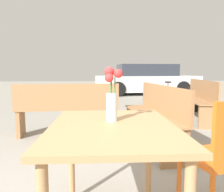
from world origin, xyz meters
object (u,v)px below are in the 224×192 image
(bench_near, at_px, (156,113))
(parked_car, at_px, (146,80))
(flower_vase, at_px, (112,98))
(bench_far, at_px, (68,108))
(bench_middle, at_px, (198,98))
(table_front, at_px, (113,142))
(bicycle, at_px, (175,98))
(cafe_chair, at_px, (224,153))

(bench_near, xyz_separation_m, parked_car, (1.32, 6.64, 0.16))
(flower_vase, bearing_deg, bench_far, 105.40)
(bench_near, height_order, bench_middle, same)
(table_front, distance_m, parked_car, 8.60)
(bicycle, bearing_deg, bench_near, -114.79)
(flower_vase, relative_size, bench_near, 0.21)
(cafe_chair, xyz_separation_m, bench_far, (-1.34, 2.11, -0.04))
(table_front, height_order, bench_middle, bench_middle)
(bench_middle, xyz_separation_m, parked_car, (-0.01, 5.10, 0.16))
(bench_middle, height_order, bicycle, bench_middle)
(table_front, bearing_deg, parked_car, 76.23)
(bench_far, bearing_deg, table_front, -75.33)
(parked_car, bearing_deg, flower_vase, -103.92)
(bench_near, distance_m, bench_middle, 2.04)
(flower_vase, xyz_separation_m, parked_car, (2.04, 8.25, -0.26))
(bench_far, bearing_deg, flower_vase, -74.60)
(bench_middle, bearing_deg, bicycle, 99.14)
(flower_vase, bearing_deg, cafe_chair, -0.16)
(cafe_chair, relative_size, bench_near, 0.53)
(parked_car, bearing_deg, cafe_chair, -98.83)
(flower_vase, xyz_separation_m, bench_middle, (2.05, 3.14, -0.42))
(table_front, bearing_deg, bench_middle, 57.68)
(bench_far, xyz_separation_m, bicycle, (2.47, 2.03, -0.11))
(bench_middle, relative_size, bicycle, 1.13)
(cafe_chair, relative_size, parked_car, 0.19)
(table_front, height_order, bench_far, bench_far)
(bench_near, distance_m, bench_far, 1.40)
(parked_car, bearing_deg, bench_far, -113.13)
(flower_vase, distance_m, bench_far, 2.22)
(flower_vase, height_order, bench_near, flower_vase)
(table_front, relative_size, cafe_chair, 1.09)
(table_front, bearing_deg, flower_vase, 88.95)
(cafe_chair, relative_size, bench_far, 0.53)
(bench_middle, bearing_deg, flower_vase, -123.14)
(flower_vase, relative_size, cafe_chair, 0.40)
(bench_middle, xyz_separation_m, bicycle, (-0.16, 0.99, -0.12))
(cafe_chair, distance_m, bench_far, 2.50)
(flower_vase, relative_size, bicycle, 0.22)
(flower_vase, xyz_separation_m, bench_near, (0.72, 1.60, -0.43))
(bench_near, bearing_deg, bench_far, 158.89)
(table_front, height_order, cafe_chair, cafe_chair)
(table_front, height_order, bench_near, bench_near)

